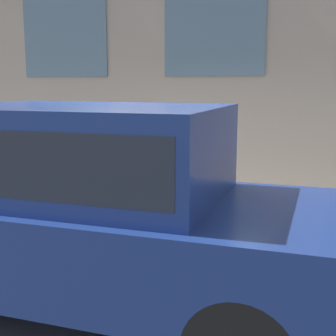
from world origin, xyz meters
name	(u,v)px	position (x,y,z in m)	size (l,w,h in m)	color
ground_plane	(152,257)	(0.00, 0.00, 0.00)	(80.00, 80.00, 0.00)	#47474C
sidewalk	(188,217)	(1.54, 0.00, 0.07)	(3.07, 60.00, 0.15)	#9E9B93
fire_hydrant	(179,205)	(0.59, -0.15, 0.51)	(0.30, 0.42, 0.71)	gray
person	(158,155)	(0.99, 0.28, 1.09)	(0.38, 0.25, 1.57)	#232328
parked_car_navy_near	(85,203)	(-1.44, 0.09, 1.02)	(1.86, 4.96, 1.88)	black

